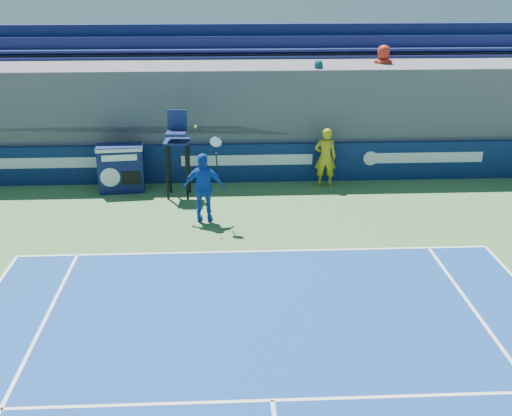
{
  "coord_description": "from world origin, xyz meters",
  "views": [
    {
      "loc": [
        -0.66,
        -1.74,
        6.3
      ],
      "look_at": [
        0.0,
        11.5,
        1.25
      ],
      "focal_mm": 45.0,
      "sensor_mm": 36.0,
      "label": 1
    }
  ],
  "objects_px": {
    "ball_person": "(325,157)",
    "match_clock": "(121,167)",
    "umpire_chair": "(177,145)",
    "tennis_player": "(204,188)"
  },
  "relations": [
    {
      "from": "ball_person",
      "to": "match_clock",
      "type": "bearing_deg",
      "value": 6.45
    },
    {
      "from": "umpire_chair",
      "to": "tennis_player",
      "type": "distance_m",
      "value": 2.26
    },
    {
      "from": "match_clock",
      "to": "umpire_chair",
      "type": "distance_m",
      "value": 1.95
    },
    {
      "from": "ball_person",
      "to": "tennis_player",
      "type": "distance_m",
      "value": 4.44
    },
    {
      "from": "ball_person",
      "to": "match_clock",
      "type": "height_order",
      "value": "ball_person"
    },
    {
      "from": "umpire_chair",
      "to": "tennis_player",
      "type": "xyz_separation_m",
      "value": [
        0.8,
        -2.02,
        -0.6
      ]
    },
    {
      "from": "ball_person",
      "to": "umpire_chair",
      "type": "distance_m",
      "value": 4.43
    },
    {
      "from": "ball_person",
      "to": "match_clock",
      "type": "distance_m",
      "value": 6.05
    },
    {
      "from": "match_clock",
      "to": "tennis_player",
      "type": "xyz_separation_m",
      "value": [
        2.51,
        -2.53,
        0.19
      ]
    },
    {
      "from": "match_clock",
      "to": "ball_person",
      "type": "bearing_deg",
      "value": 1.42
    }
  ]
}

